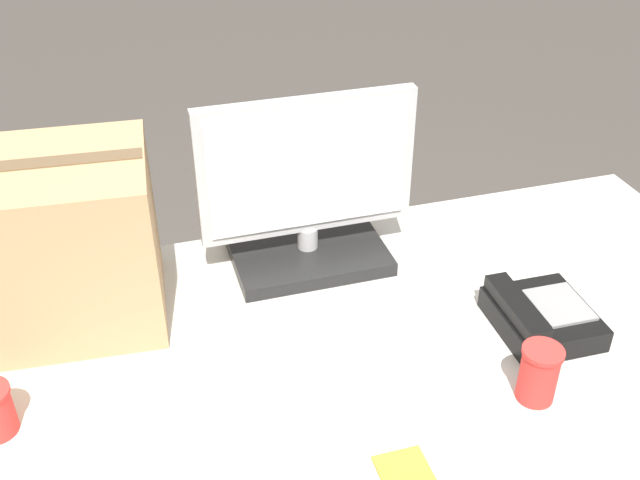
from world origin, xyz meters
The scene contains 6 objects.
monitor centered at (0.02, 0.31, 0.90)m, with size 0.45×0.24×0.37m.
keyboard centered at (-0.02, 0.00, 0.76)m, with size 0.41×0.17×0.03m.
desk_phone centered at (0.38, -0.05, 0.78)m, with size 0.18×0.20×0.08m.
paper_cup_right centered at (0.28, -0.21, 0.80)m, with size 0.07×0.07×0.11m.
cardboard_box centered at (-0.49, 0.26, 0.91)m, with size 0.42×0.33×0.33m.
sticky_note_pad centered at (0.01, -0.29, 0.75)m, with size 0.08×0.08×0.01m.
Camera 1 is at (-0.34, -0.99, 1.68)m, focal length 42.00 mm.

